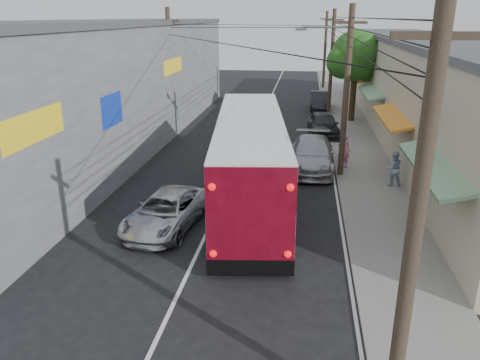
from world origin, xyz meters
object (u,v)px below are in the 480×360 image
(pedestrian_near, at_px, (344,151))
(pedestrian_far, at_px, (394,169))
(parked_suv, at_px, (312,154))
(parked_car_far, at_px, (320,101))
(coach_bus, at_px, (250,159))
(jeepney, at_px, (166,211))
(parked_car_mid, at_px, (323,124))

(pedestrian_near, xyz_separation_m, pedestrian_far, (2.06, -2.47, -0.07))
(parked_suv, xyz_separation_m, parked_car_far, (0.80, 16.42, -0.03))
(pedestrian_far, bearing_deg, parked_car_far, -88.26)
(coach_bus, distance_m, jeepney, 4.24)
(jeepney, height_order, pedestrian_near, pedestrian_near)
(pedestrian_near, bearing_deg, parked_suv, 23.35)
(parked_suv, relative_size, pedestrian_far, 3.37)
(pedestrian_far, bearing_deg, parked_car_mid, -80.44)
(coach_bus, relative_size, pedestrian_near, 7.33)
(jeepney, height_order, pedestrian_far, pedestrian_far)
(parked_car_far, relative_size, pedestrian_far, 2.85)
(pedestrian_near, height_order, pedestrian_far, pedestrian_near)
(parked_suv, relative_size, parked_car_mid, 1.21)
(jeepney, relative_size, pedestrian_near, 2.65)
(parked_suv, xyz_separation_m, parked_car_mid, (0.80, 7.34, -0.03))
(parked_suv, xyz_separation_m, pedestrian_far, (3.66, -2.31, 0.14))
(coach_bus, bearing_deg, parked_car_far, 73.98)
(coach_bus, distance_m, pedestrian_far, 6.86)
(coach_bus, bearing_deg, parked_car_mid, 67.51)
(parked_suv, distance_m, pedestrian_near, 1.62)
(parked_car_far, bearing_deg, coach_bus, -97.82)
(coach_bus, relative_size, parked_suv, 2.36)
(jeepney, relative_size, parked_car_mid, 1.03)
(coach_bus, height_order, parked_car_mid, coach_bus)
(parked_car_far, bearing_deg, pedestrian_near, -85.91)
(parked_suv, bearing_deg, pedestrian_near, 7.11)
(parked_car_far, bearing_deg, pedestrian_far, -80.06)
(parked_car_far, bearing_deg, parked_suv, -91.52)
(jeepney, xyz_separation_m, pedestrian_near, (6.97, 8.06, 0.35))
(parked_suv, height_order, pedestrian_far, pedestrian_far)
(coach_bus, relative_size, pedestrian_far, 7.95)
(coach_bus, distance_m, parked_car_far, 21.63)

